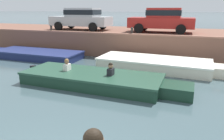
# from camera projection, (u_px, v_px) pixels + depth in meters

# --- Properties ---
(ground_plane) EXTENTS (400.00, 400.00, 0.00)m
(ground_plane) POSITION_uv_depth(u_px,v_px,m) (124.00, 91.00, 8.05)
(ground_plane) COLOR #3D5156
(far_quay_wall) EXTENTS (60.00, 6.00, 1.43)m
(far_quay_wall) POSITION_uv_depth(u_px,v_px,m) (156.00, 41.00, 15.30)
(far_quay_wall) COLOR brown
(far_quay_wall) RESTS_ON ground
(far_wall_coping) EXTENTS (60.00, 0.24, 0.08)m
(far_wall_coping) POSITION_uv_depth(u_px,v_px,m) (150.00, 35.00, 12.47)
(far_wall_coping) COLOR #925F4C
(far_wall_coping) RESTS_ON far_quay_wall
(boat_moored_west_navy) EXTENTS (6.54, 2.22, 0.46)m
(boat_moored_west_navy) POSITION_uv_depth(u_px,v_px,m) (34.00, 54.00, 13.37)
(boat_moored_west_navy) COLOR navy
(boat_moored_west_navy) RESTS_ON ground
(boat_moored_central_cream) EXTENTS (6.60, 2.51, 0.53)m
(boat_moored_central_cream) POSITION_uv_depth(u_px,v_px,m) (159.00, 64.00, 10.79)
(boat_moored_central_cream) COLOR silver
(boat_moored_central_cream) RESTS_ON ground
(motorboat_passing) EXTENTS (6.76, 2.16, 0.97)m
(motorboat_passing) POSITION_uv_depth(u_px,v_px,m) (97.00, 79.00, 8.55)
(motorboat_passing) COLOR #193828
(motorboat_passing) RESTS_ON ground
(car_leftmost_silver) EXTENTS (4.35, 2.01, 1.54)m
(car_leftmost_silver) POSITION_uv_depth(u_px,v_px,m) (82.00, 18.00, 15.75)
(car_leftmost_silver) COLOR #B7BABC
(car_leftmost_silver) RESTS_ON far_quay_wall
(car_left_inner_red) EXTENTS (4.09, 1.99, 1.54)m
(car_left_inner_red) POSITION_uv_depth(u_px,v_px,m) (162.00, 19.00, 13.98)
(car_left_inner_red) COLOR #B2231E
(car_left_inner_red) RESTS_ON far_quay_wall
(mooring_bollard_west) EXTENTS (0.15, 0.15, 0.45)m
(mooring_bollard_west) POSITION_uv_depth(u_px,v_px,m) (51.00, 28.00, 14.58)
(mooring_bollard_west) COLOR #2D2B28
(mooring_bollard_west) RESTS_ON far_quay_wall
(mooring_bollard_mid) EXTENTS (0.15, 0.15, 0.45)m
(mooring_bollard_mid) POSITION_uv_depth(u_px,v_px,m) (132.00, 31.00, 12.86)
(mooring_bollard_mid) COLOR #2D2B28
(mooring_bollard_mid) RESTS_ON far_quay_wall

